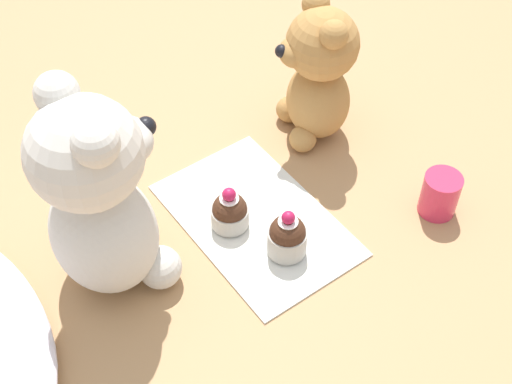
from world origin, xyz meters
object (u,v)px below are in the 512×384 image
Objects in this scene: cupcake_near_cream_bear at (230,212)px; juice_glass at (440,194)px; cupcake_near_tan_bear at (290,235)px; teddy_bear_cream at (100,199)px; teddy_bear_tan at (318,73)px.

cupcake_near_cream_bear reaches higher than juice_glass.
cupcake_near_tan_bear is 0.21m from juice_glass.
teddy_bear_cream is at bearing 81.15° from cupcake_near_cream_bear.
teddy_bear_tan is (0.05, -0.36, -0.03)m from teddy_bear_cream.
juice_glass is (-0.16, -0.39, -0.10)m from teddy_bear_cream.
cupcake_near_tan_bear is 1.18× the size of juice_glass.
teddy_bear_tan reaches higher than cupcake_near_tan_bear.
teddy_bear_cream is 0.24m from cupcake_near_tan_bear.
teddy_bear_cream is 3.90× the size of cupcake_near_tan_bear.
teddy_bear_tan reaches higher than cupcake_near_cream_bear.
cupcake_near_tan_bear is (-0.10, -0.19, -0.10)m from teddy_bear_cream.
juice_glass is (-0.06, -0.20, -0.00)m from cupcake_near_tan_bear.
teddy_bear_cream is at bearing 61.76° from cupcake_near_tan_bear.
teddy_bear_cream is 0.19m from cupcake_near_cream_bear.
teddy_bear_cream is at bearing 67.46° from juice_glass.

